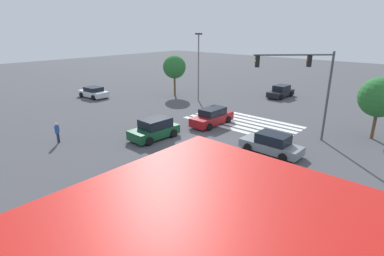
{
  "coord_description": "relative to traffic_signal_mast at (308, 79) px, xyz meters",
  "views": [
    {
      "loc": [
        -14.93,
        16.75,
        8.79
      ],
      "look_at": [
        0.0,
        0.0,
        1.24
      ],
      "focal_mm": 28.0,
      "sensor_mm": 36.0,
      "label": 1
    }
  ],
  "objects": [
    {
      "name": "fire_hydrant",
      "position": [
        -2.03,
        14.78,
        -4.62
      ],
      "size": [
        0.22,
        0.22,
        0.86
      ],
      "color": "red",
      "rests_on": "ground_plane"
    },
    {
      "name": "car_4",
      "position": [
        27.03,
        2.67,
        -4.39
      ],
      "size": [
        4.36,
        2.43,
        1.4
      ],
      "rotation": [
        0.0,
        0.0,
        0.08
      ],
      "color": "silver",
      "rests_on": "ground_plane"
    },
    {
      "name": "tree_corner_b",
      "position": [
        20.07,
        -5.56,
        -1.26
      ],
      "size": [
        3.06,
        3.06,
        5.33
      ],
      "color": "brown",
      "rests_on": "ground_plane"
    },
    {
      "name": "car_3",
      "position": [
        9.37,
        7.59,
        -4.26
      ],
      "size": [
        2.3,
        4.23,
        1.68
      ],
      "rotation": [
        0.0,
        0.0,
        1.54
      ],
      "color": "#144728",
      "rests_on": "ground_plane"
    },
    {
      "name": "car_2",
      "position": [
        8.05,
        1.49,
        -4.3
      ],
      "size": [
        1.96,
        4.76,
        1.61
      ],
      "rotation": [
        0.0,
        0.0,
        1.57
      ],
      "color": "maroon",
      "rests_on": "ground_plane"
    },
    {
      "name": "ground_plane",
      "position": [
        6.32,
        6.32,
        -5.05
      ],
      "size": [
        145.87,
        145.87,
        0.0
      ],
      "primitive_type": "plane",
      "color": "#47474C"
    },
    {
      "name": "pedestrian",
      "position": [
        14.35,
        13.44,
        -4.12
      ],
      "size": [
        0.4,
        0.42,
        1.68
      ],
      "rotation": [
        0.0,
        0.0,
        -2.42
      ],
      "color": "#232842",
      "rests_on": "ground_plane"
    },
    {
      "name": "street_light_pole_a",
      "position": [
        15.49,
        -5.16,
        -0.16
      ],
      "size": [
        0.8,
        0.36,
        8.19
      ],
      "color": "slate",
      "rests_on": "ground_plane"
    },
    {
      "name": "car_5",
      "position": [
        8.6,
        -13.94,
        -4.32
      ],
      "size": [
        2.15,
        4.51,
        1.59
      ],
      "rotation": [
        0.0,
        0.0,
        1.52
      ],
      "color": "black",
      "rests_on": "ground_plane"
    },
    {
      "name": "crosswalk_markings",
      "position": [
        6.32,
        -1.04,
        -5.05
      ],
      "size": [
        10.81,
        5.35,
        0.01
      ],
      "rotation": [
        0.0,
        0.0,
        1.57
      ],
      "color": "silver",
      "rests_on": "ground_plane"
    },
    {
      "name": "traffic_signal_mast",
      "position": [
        0.0,
        0.0,
        0.0
      ],
      "size": [
        4.45,
        4.45,
        7.11
      ],
      "rotation": [
        0.0,
        0.0,
        0.79
      ],
      "color": "#47474C",
      "rests_on": "ground_plane"
    },
    {
      "name": "tree_corner_c",
      "position": [
        -4.23,
        -4.39,
        -1.55
      ],
      "size": [
        3.22,
        3.22,
        5.13
      ],
      "color": "brown",
      "rests_on": "ground_plane"
    },
    {
      "name": "car_1",
      "position": [
        0.6,
        3.96,
        -4.36
      ],
      "size": [
        4.51,
        2.02,
        1.51
      ],
      "rotation": [
        0.0,
        0.0,
        -0.01
      ],
      "color": "gray",
      "rests_on": "ground_plane"
    }
  ]
}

